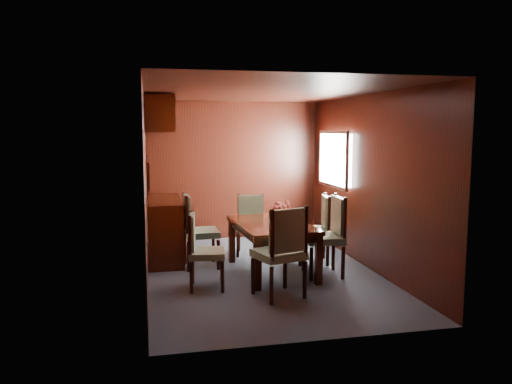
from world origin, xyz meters
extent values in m
plane|color=#3C4552|center=(0.00, 0.00, 0.00)|extent=(4.50, 4.50, 0.00)
cube|color=black|center=(-1.50, 0.00, 1.20)|extent=(0.02, 4.50, 2.40)
cube|color=black|center=(1.50, 0.00, 1.20)|extent=(0.02, 4.50, 2.40)
cube|color=black|center=(0.00, 2.25, 1.20)|extent=(3.00, 0.02, 2.40)
cube|color=black|center=(0.00, -2.25, 1.20)|extent=(3.00, 0.02, 2.40)
cube|color=black|center=(0.00, 0.00, 2.40)|extent=(3.00, 4.50, 0.02)
cube|color=white|center=(1.48, 1.10, 1.45)|extent=(0.14, 1.10, 0.80)
cube|color=#B2B2B7|center=(1.41, 1.10, 1.45)|extent=(0.04, 1.20, 0.90)
cube|color=black|center=(-1.47, 1.00, 1.28)|extent=(0.03, 1.36, 0.41)
cube|color=silver|center=(-1.45, 1.00, 1.28)|extent=(0.01, 1.30, 0.35)
cube|color=black|center=(-1.30, 1.00, 2.13)|extent=(0.40, 1.40, 0.50)
cube|color=black|center=(-1.25, 1.00, 0.45)|extent=(0.48, 1.40, 0.90)
cube|color=black|center=(-0.22, -0.73, 0.31)|extent=(0.09, 0.09, 0.63)
cube|color=black|center=(0.57, -0.67, 0.31)|extent=(0.09, 0.09, 0.63)
cube|color=black|center=(-0.31, 0.61, 0.31)|extent=(0.09, 0.09, 0.63)
cube|color=black|center=(0.48, 0.66, 0.31)|extent=(0.09, 0.09, 0.63)
cube|color=black|center=(0.13, -0.03, 0.58)|extent=(0.89, 1.39, 0.09)
cube|color=black|center=(0.13, -0.03, 0.65)|extent=(1.00, 1.51, 0.05)
cylinder|color=black|center=(-0.96, -0.30, 0.19)|extent=(0.04, 0.04, 0.37)
cylinder|color=black|center=(-1.00, -0.68, 0.19)|extent=(0.04, 0.04, 0.37)
cylinder|color=black|center=(-0.59, -0.35, 0.19)|extent=(0.04, 0.04, 0.37)
cylinder|color=black|center=(-0.64, -0.73, 0.19)|extent=(0.04, 0.04, 0.37)
cube|color=#5E6D53|center=(-0.80, -0.52, 0.43)|extent=(0.47, 0.49, 0.08)
cylinder|color=black|center=(-0.97, -0.30, 0.68)|extent=(0.04, 0.04, 0.50)
cylinder|color=black|center=(-1.01, -0.68, 0.68)|extent=(0.04, 0.04, 0.50)
cube|color=#5E6D53|center=(-0.97, -0.49, 0.70)|extent=(0.11, 0.41, 0.42)
cylinder|color=black|center=(-0.97, 0.67, 0.21)|extent=(0.05, 0.05, 0.42)
cylinder|color=black|center=(-0.96, 0.24, 0.21)|extent=(0.05, 0.05, 0.42)
cylinder|color=black|center=(-0.57, 0.69, 0.21)|extent=(0.05, 0.05, 0.42)
cylinder|color=black|center=(-0.55, 0.26, 0.21)|extent=(0.05, 0.05, 0.42)
cube|color=#5E6D53|center=(-0.76, 0.46, 0.48)|extent=(0.49, 0.51, 0.09)
cylinder|color=black|center=(-0.99, 0.67, 0.76)|extent=(0.05, 0.05, 0.56)
cylinder|color=black|center=(-0.97, 0.24, 0.76)|extent=(0.05, 0.05, 0.56)
cube|color=#5E6D53|center=(-0.96, 0.46, 0.78)|extent=(0.08, 0.45, 0.47)
cylinder|color=black|center=(0.95, -0.52, 0.21)|extent=(0.05, 0.05, 0.43)
cylinder|color=black|center=(0.99, -0.09, 0.21)|extent=(0.05, 0.05, 0.43)
cylinder|color=black|center=(0.54, -0.49, 0.21)|extent=(0.05, 0.05, 0.43)
cylinder|color=black|center=(0.57, -0.05, 0.21)|extent=(0.05, 0.05, 0.43)
cube|color=#5E6D53|center=(0.76, -0.29, 0.49)|extent=(0.52, 0.54, 0.09)
cylinder|color=black|center=(0.96, -0.52, 0.78)|extent=(0.05, 0.05, 0.57)
cylinder|color=black|center=(1.00, -0.09, 0.78)|extent=(0.05, 0.05, 0.57)
cube|color=#5E6D53|center=(0.96, -0.30, 0.80)|extent=(0.10, 0.46, 0.48)
cylinder|color=black|center=(0.98, 0.12, 0.20)|extent=(0.05, 0.05, 0.40)
cylinder|color=black|center=(1.07, 0.52, 0.20)|extent=(0.05, 0.05, 0.40)
cylinder|color=black|center=(0.60, 0.20, 0.20)|extent=(0.05, 0.05, 0.40)
cylinder|color=black|center=(0.69, 0.60, 0.20)|extent=(0.05, 0.05, 0.40)
cube|color=#5E6D53|center=(0.83, 0.36, 0.46)|extent=(0.54, 0.56, 0.08)
cylinder|color=black|center=(0.99, 0.12, 0.73)|extent=(0.05, 0.05, 0.53)
cylinder|color=black|center=(1.08, 0.52, 0.73)|extent=(0.05, 0.05, 0.53)
cube|color=#5E6D53|center=(1.01, 0.32, 0.75)|extent=(0.15, 0.43, 0.45)
cylinder|color=black|center=(-0.18, -1.25, 0.22)|extent=(0.05, 0.05, 0.43)
cylinder|color=black|center=(0.25, -1.12, 0.22)|extent=(0.05, 0.05, 0.43)
cylinder|color=black|center=(-0.30, -0.85, 0.22)|extent=(0.05, 0.05, 0.43)
cylinder|color=black|center=(0.13, -0.72, 0.22)|extent=(0.05, 0.05, 0.43)
cube|color=#5E6D53|center=(-0.03, -0.98, 0.50)|extent=(0.63, 0.61, 0.09)
cylinder|color=black|center=(-0.17, -1.26, 0.78)|extent=(0.05, 0.05, 0.57)
cylinder|color=black|center=(0.25, -1.13, 0.78)|extent=(0.05, 0.05, 0.57)
cube|color=#5E6D53|center=(0.03, -1.17, 0.81)|extent=(0.46, 0.20, 0.49)
cylinder|color=black|center=(0.28, 1.13, 0.19)|extent=(0.04, 0.04, 0.37)
cylinder|color=black|center=(-0.09, 1.21, 0.19)|extent=(0.04, 0.04, 0.37)
cylinder|color=black|center=(0.20, 0.77, 0.19)|extent=(0.04, 0.04, 0.37)
cylinder|color=black|center=(-0.17, 0.86, 0.19)|extent=(0.04, 0.04, 0.37)
cube|color=#5E6D53|center=(0.05, 0.99, 0.43)|extent=(0.52, 0.51, 0.08)
cylinder|color=black|center=(0.28, 1.14, 0.67)|extent=(0.04, 0.04, 0.49)
cylinder|color=black|center=(-0.09, 1.22, 0.67)|extent=(0.04, 0.04, 0.49)
cube|color=#5E6D53|center=(0.09, 1.16, 0.69)|extent=(0.40, 0.15, 0.42)
cylinder|color=#C4793B|center=(0.30, 0.14, 0.72)|extent=(0.25, 0.25, 0.08)
sphere|color=#24561C|center=(0.30, 0.14, 0.78)|extent=(0.19, 0.19, 0.19)
camera|label=1|loc=(-1.46, -6.39, 1.92)|focal=35.00mm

